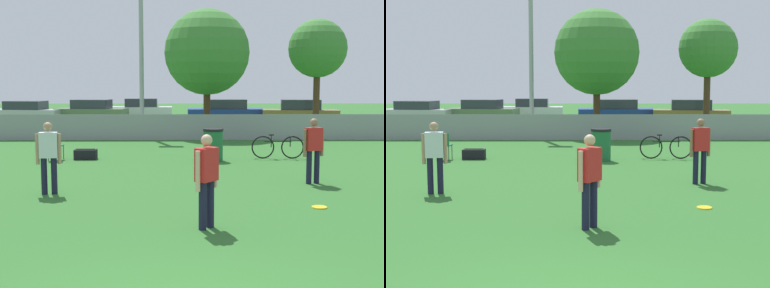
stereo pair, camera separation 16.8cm
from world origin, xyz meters
The scene contains 17 objects.
fence_backline centered at (0.00, 18.00, 0.55)m, with size 20.90×0.07×1.21m.
light_pole centered at (-2.01, 19.72, 4.55)m, with size 0.90×0.36×7.61m.
tree_near_pole centered at (0.99, 20.21, 3.84)m, with size 3.95×3.95×5.83m.
tree_far_right centered at (6.49, 21.74, 4.09)m, with size 2.86×2.86×5.56m.
player_defender_red centered at (0.31, 3.92, 0.90)m, with size 0.42×0.44×1.58m.
player_receiver_white centered at (-3.01, 6.76, 0.90)m, with size 0.54×0.28×1.58m.
player_thrower_red centered at (3.04, 7.91, 0.90)m, with size 0.53×0.32×1.58m.
frisbee_disc centered at (2.57, 5.38, 0.01)m, with size 0.30×0.30×0.03m.
folding_chair_sideline centered at (-4.14, 11.97, 0.51)m, with size 0.44×0.44×0.86m.
bicycle_sideline centered at (2.94, 12.24, 0.38)m, with size 1.69×0.44×0.79m.
trash_bin centered at (0.84, 11.83, 0.51)m, with size 0.64×0.64×1.01m.
gear_bag_sideline centered at (-3.22, 12.17, 0.16)m, with size 0.70×0.39×0.34m.
parked_car_silver centered at (-9.64, 27.58, 0.66)m, with size 4.56×2.41×1.37m.
parked_car_olive centered at (-5.72, 27.84, 0.68)m, with size 4.44×2.34×1.44m.
parked_car_white centered at (-2.82, 29.63, 0.71)m, with size 3.92×1.72×1.45m.
parked_car_blue centered at (2.39, 26.88, 0.71)m, with size 4.53×1.81×1.48m.
parked_car_tan centered at (6.42, 25.04, 0.73)m, with size 4.36×2.23×1.52m.
Camera 2 is at (0.12, -4.78, 2.41)m, focal length 50.00 mm.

